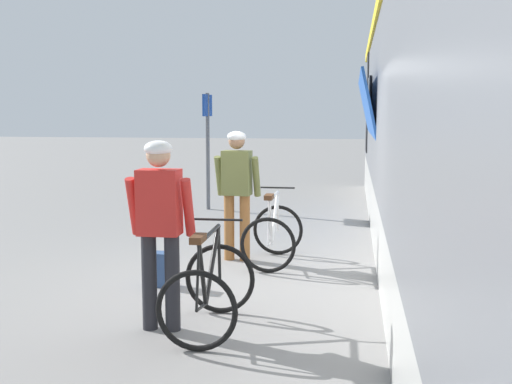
{
  "coord_description": "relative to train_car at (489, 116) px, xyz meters",
  "views": [
    {
      "loc": [
        1.14,
        -7.14,
        2.01
      ],
      "look_at": [
        -0.02,
        0.2,
        1.05
      ],
      "focal_mm": 43.36,
      "sensor_mm": 36.0,
      "label": 1
    }
  ],
  "objects": [
    {
      "name": "cyclist_near_in_red",
      "position": [
        -3.53,
        -3.44,
        -0.91
      ],
      "size": [
        0.61,
        0.31,
        1.76
      ],
      "color": "#232328",
      "rests_on": "ground"
    },
    {
      "name": "backpack_on_platform",
      "position": [
        -3.93,
        -2.06,
        -1.77
      ],
      "size": [
        0.3,
        0.21,
        0.4
      ],
      "primitive_type": "cube",
      "rotation": [
        0.0,
        0.0,
        -0.12
      ],
      "color": "navy",
      "rests_on": "ground"
    },
    {
      "name": "ground_plane",
      "position": [
        -2.93,
        -1.66,
        -1.97
      ],
      "size": [
        80.0,
        80.0,
        0.0
      ],
      "primitive_type": "plane",
      "color": "gray"
    },
    {
      "name": "train_car",
      "position": [
        0.0,
        0.0,
        0.0
      ],
      "size": [
        3.23,
        16.51,
        3.88
      ],
      "color": "slate",
      "rests_on": "ground"
    },
    {
      "name": "cyclist_far_in_olive",
      "position": [
        -3.35,
        -0.65,
        -0.91
      ],
      "size": [
        0.63,
        0.34,
        1.76
      ],
      "color": "#935B2D",
      "rests_on": "ground"
    },
    {
      "name": "platform_sign_post",
      "position": [
        -4.77,
        3.63,
        -0.34
      ],
      "size": [
        0.08,
        0.7,
        2.4
      ],
      "color": "#595B60",
      "rests_on": "ground"
    },
    {
      "name": "bicycle_near_black",
      "position": [
        -3.08,
        -3.41,
        -1.56
      ],
      "size": [
        0.73,
        1.08,
        0.99
      ],
      "color": "black",
      "rests_on": "ground"
    },
    {
      "name": "bicycle_far_white",
      "position": [
        -2.83,
        -0.76,
        -1.56
      ],
      "size": [
        0.71,
        1.08,
        0.99
      ],
      "color": "black",
      "rests_on": "ground"
    }
  ]
}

